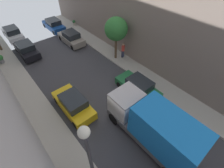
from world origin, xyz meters
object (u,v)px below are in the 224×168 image
parked_car_left_4 (13,34)px  potted_plant_1 (74,23)px  pedestrian (123,50)px  parked_car_left_3 (26,50)px  parked_car_right_4 (54,25)px  potted_plant_4 (0,59)px  street_tree_1 (116,29)px  lamp_post (90,157)px  delivery_truck (154,127)px  parked_car_left_2 (73,104)px  parked_car_right_3 (71,38)px  parked_car_right_2 (138,87)px

parked_car_left_4 → potted_plant_1: parked_car_left_4 is taller
potted_plant_1 → pedestrian: bearing=-90.4°
pedestrian → parked_car_left_3: bearing=136.4°
parked_car_right_4 → potted_plant_4: bearing=-153.9°
parked_car_right_4 → potted_plant_1: parked_car_right_4 is taller
pedestrian → street_tree_1: (-0.73, 0.41, 2.50)m
parked_car_left_3 → street_tree_1: 10.82m
parked_car_left_4 → potted_plant_4: bearing=-118.8°
street_tree_1 → lamp_post: (-9.32, -8.94, 0.60)m
parked_car_left_3 → delivery_truck: size_ratio=0.64×
potted_plant_1 → lamp_post: lamp_post is taller
parked_car_left_2 → pedestrian: bearing=19.5°
parked_car_left_2 → potted_plant_1: size_ratio=5.08×
parked_car_left_2 → parked_car_left_4: size_ratio=1.00×
parked_car_left_3 → parked_car_left_4: bearing=90.0°
parked_car_left_3 → parked_car_right_3: bearing=-9.9°
parked_car_left_2 → street_tree_1: bearing=24.0°
parked_car_left_3 → lamp_post: lamp_post is taller
lamp_post → pedestrian: bearing=40.3°
parked_car_right_3 → street_tree_1: size_ratio=0.91×
parked_car_left_4 → street_tree_1: bearing=-59.4°
parked_car_left_2 → street_tree_1: (7.42, 3.31, 2.86)m
parked_car_left_2 → lamp_post: size_ratio=0.68×
parked_car_left_3 → potted_plant_4: 2.81m
parked_car_left_4 → parked_car_right_2: same height
parked_car_left_3 → parked_car_left_2: bearing=-90.0°
lamp_post → delivery_truck: bearing=-2.3°
parked_car_left_2 → potted_plant_1: bearing=59.2°
parked_car_left_2 → potted_plant_4: bearing=104.7°
parked_car_right_3 → potted_plant_1: parked_car_right_3 is taller
parked_car_left_2 → pedestrian: pedestrian is taller
parked_car_right_2 → delivery_truck: 4.76m
parked_car_right_2 → potted_plant_4: size_ratio=4.38×
parked_car_left_2 → parked_car_right_3: 11.10m
parked_car_right_4 → pedestrian: 12.18m
parked_car_left_2 → parked_car_left_3: same height
pedestrian → potted_plant_4: 13.48m
street_tree_1 → parked_car_left_3: bearing=135.3°
delivery_truck → pedestrian: bearing=57.9°
street_tree_1 → parked_car_right_4: bearing=100.0°
parked_car_left_4 → street_tree_1: (7.42, -12.54, 2.86)m
parked_car_right_3 → potted_plant_4: bearing=172.9°
parked_car_right_2 → street_tree_1: (2.02, 5.35, 2.86)m
parked_car_left_4 → parked_car_right_4: size_ratio=1.00×
potted_plant_4 → lamp_post: (0.91, -16.36, 3.49)m
street_tree_1 → parked_car_right_2: bearing=-110.7°
parked_car_left_4 → potted_plant_1: bearing=-13.8°
parked_car_left_2 → delivery_truck: size_ratio=0.64×
parked_car_left_4 → parked_car_right_3: (5.40, -6.14, 0.00)m
street_tree_1 → potted_plant_4: size_ratio=4.84×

